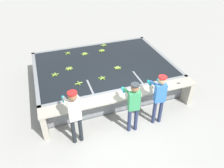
{
  "coord_description": "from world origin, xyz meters",
  "views": [
    {
      "loc": [
        -2.02,
        -4.55,
        4.9
      ],
      "look_at": [
        0.0,
        1.23,
        0.61
      ],
      "focal_mm": 35.0,
      "sensor_mm": 36.0,
      "label": 1
    }
  ],
  "objects_px": {
    "banana_bunch_floating_2": "(69,68)",
    "banana_bunch_floating_0": "(79,83)",
    "banana_bunch_floating_6": "(104,45)",
    "banana_bunch_floating_1": "(102,51)",
    "worker_1": "(133,103)",
    "banana_bunch_floating_5": "(85,54)",
    "worker_2": "(159,95)",
    "banana_bunch_floating_7": "(118,68)",
    "worker_0": "(74,112)",
    "banana_bunch_floating_3": "(55,75)",
    "knife_0": "(181,83)",
    "banana_bunch_floating_4": "(102,78)",
    "banana_bunch_floating_8": "(68,53)"
  },
  "relations": [
    {
      "from": "worker_1",
      "to": "banana_bunch_floating_3",
      "type": "relative_size",
      "value": 6.09
    },
    {
      "from": "banana_bunch_floating_2",
      "to": "banana_bunch_floating_4",
      "type": "xyz_separation_m",
      "value": [
        0.93,
        -0.99,
        0.0
      ]
    },
    {
      "from": "worker_0",
      "to": "worker_1",
      "type": "height_order",
      "value": "worker_0"
    },
    {
      "from": "worker_2",
      "to": "banana_bunch_floating_3",
      "type": "relative_size",
      "value": 6.14
    },
    {
      "from": "banana_bunch_floating_5",
      "to": "banana_bunch_floating_6",
      "type": "xyz_separation_m",
      "value": [
        0.96,
        0.52,
        0.0
      ]
    },
    {
      "from": "banana_bunch_floating_3",
      "to": "banana_bunch_floating_8",
      "type": "distance_m",
      "value": 1.61
    },
    {
      "from": "banana_bunch_floating_3",
      "to": "banana_bunch_floating_5",
      "type": "xyz_separation_m",
      "value": [
        1.32,
        1.18,
        -0.0
      ]
    },
    {
      "from": "worker_0",
      "to": "banana_bunch_floating_2",
      "type": "distance_m",
      "value": 2.57
    },
    {
      "from": "banana_bunch_floating_2",
      "to": "banana_bunch_floating_3",
      "type": "relative_size",
      "value": 1.02
    },
    {
      "from": "banana_bunch_floating_1",
      "to": "banana_bunch_floating_2",
      "type": "height_order",
      "value": "same"
    },
    {
      "from": "banana_bunch_floating_6",
      "to": "banana_bunch_floating_7",
      "type": "relative_size",
      "value": 0.99
    },
    {
      "from": "worker_1",
      "to": "banana_bunch_floating_8",
      "type": "height_order",
      "value": "worker_1"
    },
    {
      "from": "worker_2",
      "to": "banana_bunch_floating_7",
      "type": "bearing_deg",
      "value": 103.99
    },
    {
      "from": "banana_bunch_floating_4",
      "to": "banana_bunch_floating_3",
      "type": "bearing_deg",
      "value": 153.07
    },
    {
      "from": "banana_bunch_floating_1",
      "to": "banana_bunch_floating_6",
      "type": "xyz_separation_m",
      "value": [
        0.23,
        0.46,
        0.0
      ]
    },
    {
      "from": "banana_bunch_floating_0",
      "to": "worker_2",
      "type": "bearing_deg",
      "value": -37.44
    },
    {
      "from": "worker_1",
      "to": "banana_bunch_floating_5",
      "type": "xyz_separation_m",
      "value": [
        -0.54,
        3.59,
        -0.13
      ]
    },
    {
      "from": "banana_bunch_floating_8",
      "to": "knife_0",
      "type": "bearing_deg",
      "value": -46.86
    },
    {
      "from": "banana_bunch_floating_5",
      "to": "knife_0",
      "type": "bearing_deg",
      "value": -50.86
    },
    {
      "from": "worker_2",
      "to": "banana_bunch_floating_4",
      "type": "relative_size",
      "value": 6.1
    },
    {
      "from": "banana_bunch_floating_0",
      "to": "banana_bunch_floating_5",
      "type": "xyz_separation_m",
      "value": [
        0.66,
        1.96,
        -0.0
      ]
    },
    {
      "from": "worker_1",
      "to": "banana_bunch_floating_8",
      "type": "relative_size",
      "value": 7.31
    },
    {
      "from": "knife_0",
      "to": "banana_bunch_floating_3",
      "type": "bearing_deg",
      "value": 153.98
    },
    {
      "from": "banana_bunch_floating_0",
      "to": "banana_bunch_floating_2",
      "type": "xyz_separation_m",
      "value": [
        -0.13,
        1.03,
        -0.0
      ]
    },
    {
      "from": "worker_0",
      "to": "banana_bunch_floating_4",
      "type": "relative_size",
      "value": 6.26
    },
    {
      "from": "banana_bunch_floating_5",
      "to": "banana_bunch_floating_1",
      "type": "bearing_deg",
      "value": 4.11
    },
    {
      "from": "banana_bunch_floating_7",
      "to": "banana_bunch_floating_0",
      "type": "bearing_deg",
      "value": -161.74
    },
    {
      "from": "worker_1",
      "to": "banana_bunch_floating_4",
      "type": "distance_m",
      "value": 1.72
    },
    {
      "from": "banana_bunch_floating_3",
      "to": "banana_bunch_floating_4",
      "type": "relative_size",
      "value": 0.99
    },
    {
      "from": "worker_1",
      "to": "banana_bunch_floating_4",
      "type": "relative_size",
      "value": 6.05
    },
    {
      "from": "banana_bunch_floating_1",
      "to": "banana_bunch_floating_4",
      "type": "height_order",
      "value": "same"
    },
    {
      "from": "banana_bunch_floating_1",
      "to": "banana_bunch_floating_6",
      "type": "distance_m",
      "value": 0.52
    },
    {
      "from": "banana_bunch_floating_6",
      "to": "banana_bunch_floating_4",
      "type": "bearing_deg",
      "value": -108.79
    },
    {
      "from": "banana_bunch_floating_4",
      "to": "banana_bunch_floating_5",
      "type": "relative_size",
      "value": 0.99
    },
    {
      "from": "worker_2",
      "to": "knife_0",
      "type": "xyz_separation_m",
      "value": [
        1.08,
        0.5,
        -0.15
      ]
    },
    {
      "from": "banana_bunch_floating_7",
      "to": "banana_bunch_floating_8",
      "type": "relative_size",
      "value": 1.22
    },
    {
      "from": "worker_2",
      "to": "banana_bunch_floating_4",
      "type": "distance_m",
      "value": 2.04
    },
    {
      "from": "banana_bunch_floating_3",
      "to": "banana_bunch_floating_7",
      "type": "relative_size",
      "value": 0.98
    },
    {
      "from": "banana_bunch_floating_3",
      "to": "knife_0",
      "type": "xyz_separation_m",
      "value": [
        3.78,
        -1.84,
        -0.01
      ]
    },
    {
      "from": "worker_0",
      "to": "banana_bunch_floating_7",
      "type": "height_order",
      "value": "worker_0"
    },
    {
      "from": "worker_2",
      "to": "banana_bunch_floating_8",
      "type": "bearing_deg",
      "value": 117.92
    },
    {
      "from": "worker_1",
      "to": "banana_bunch_floating_2",
      "type": "height_order",
      "value": "worker_1"
    },
    {
      "from": "banana_bunch_floating_0",
      "to": "banana_bunch_floating_1",
      "type": "height_order",
      "value": "same"
    },
    {
      "from": "banana_bunch_floating_4",
      "to": "banana_bunch_floating_7",
      "type": "height_order",
      "value": "same"
    },
    {
      "from": "banana_bunch_floating_2",
      "to": "banana_bunch_floating_0",
      "type": "bearing_deg",
      "value": -82.76
    },
    {
      "from": "worker_0",
      "to": "banana_bunch_floating_2",
      "type": "bearing_deg",
      "value": 83.5
    },
    {
      "from": "banana_bunch_floating_2",
      "to": "banana_bunch_floating_8",
      "type": "bearing_deg",
      "value": 82.36
    },
    {
      "from": "banana_bunch_floating_0",
      "to": "banana_bunch_floating_8",
      "type": "bearing_deg",
      "value": 89.21
    },
    {
      "from": "banana_bunch_floating_3",
      "to": "worker_0",
      "type": "bearing_deg",
      "value": -84.1
    },
    {
      "from": "banana_bunch_floating_2",
      "to": "banana_bunch_floating_6",
      "type": "relative_size",
      "value": 1.01
    }
  ]
}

